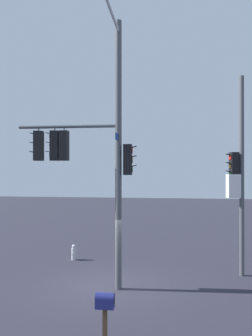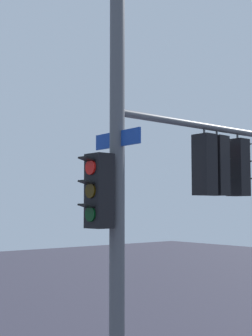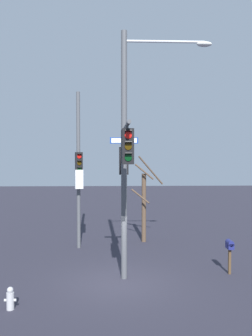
{
  "view_description": "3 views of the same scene",
  "coord_description": "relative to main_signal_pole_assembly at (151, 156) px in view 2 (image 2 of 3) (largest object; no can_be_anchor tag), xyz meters",
  "views": [
    {
      "loc": [
        -12.55,
        -2.44,
        4.29
      ],
      "look_at": [
        0.17,
        -0.71,
        4.35
      ],
      "focal_mm": 37.1,
      "sensor_mm": 36.0,
      "label": 1
    },
    {
      "loc": [
        5.51,
        -5.0,
        4.41
      ],
      "look_at": [
        -0.24,
        -0.31,
        5.02
      ],
      "focal_mm": 51.37,
      "sensor_mm": 36.0,
      "label": 2
    },
    {
      "loc": [
        0.18,
        13.69,
        4.99
      ],
      "look_at": [
        -0.3,
        -0.27,
        4.39
      ],
      "focal_mm": 38.89,
      "sensor_mm": 36.0,
      "label": 3
    }
  ],
  "objects": [
    {
      "name": "main_signal_pole_assembly",
      "position": [
        0.0,
        0.0,
        0.0
      ],
      "size": [
        3.98,
        4.41,
        9.67
      ],
      "rotation": [
        0.0,
        0.0,
        1.58
      ],
      "color": "#4C4F54",
      "rests_on": "ground"
    }
  ]
}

